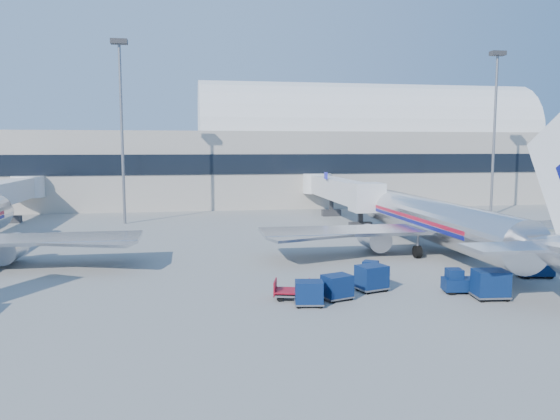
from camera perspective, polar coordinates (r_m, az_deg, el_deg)
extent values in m
plane|color=gray|center=(43.14, 6.96, -6.26)|extent=(260.00, 260.00, 0.00)
cube|color=#B2AA9E|center=(97.22, -17.29, 4.18)|extent=(170.00, 28.00, 12.00)
cube|color=black|center=(83.39, -18.58, 4.48)|extent=(170.00, 0.40, 3.00)
cylinder|color=silver|center=(101.53, 8.89, 7.88)|extent=(60.00, 18.00, 18.00)
cylinder|color=silver|center=(51.73, 15.76, -1.06)|extent=(3.80, 28.00, 3.80)
sphere|color=silver|center=(64.56, 10.45, 0.55)|extent=(3.72, 3.72, 3.72)
cone|color=silver|center=(37.23, 27.06, -3.81)|extent=(3.80, 6.00, 3.80)
cube|color=#A80C25|center=(52.60, 15.31, -0.65)|extent=(3.85, 20.16, 0.32)
cube|color=navy|center=(52.64, 15.29, -1.05)|extent=(3.85, 20.16, 0.32)
cube|color=silver|center=(37.59, 26.62, -3.39)|extent=(11.00, 3.00, 0.18)
cube|color=silver|center=(50.92, 16.22, -1.87)|extent=(32.00, 5.00, 0.28)
cylinder|color=#B7B7BC|center=(50.32, 9.79, -2.90)|extent=(2.10, 3.80, 2.10)
cylinder|color=#B7B7BC|center=(54.94, 20.68, -2.43)|extent=(2.10, 3.80, 2.10)
cylinder|color=black|center=(62.08, 11.35, -1.98)|extent=(0.40, 0.90, 0.90)
cylinder|color=#B7B7BC|center=(49.64, -26.39, -3.62)|extent=(2.10, 3.80, 2.10)
cube|color=silver|center=(73.21, 6.02, 2.19)|extent=(2.70, 24.00, 2.70)
cube|color=silver|center=(61.59, 9.07, 1.32)|extent=(3.40, 3.20, 3.20)
cylinder|color=silver|center=(84.32, 3.91, 2.78)|extent=(4.40, 4.40, 3.00)
cube|color=#2D2D30|center=(63.90, 8.41, -0.46)|extent=(0.50, 0.50, 3.00)
cube|color=#2D2D30|center=(64.08, 8.39, -1.66)|extent=(2.60, 1.00, 0.90)
cube|color=#2D2D30|center=(76.29, 5.39, 0.71)|extent=(0.50, 0.50, 3.00)
cube|color=#2D2D30|center=(76.44, 5.38, -0.29)|extent=(2.60, 1.00, 0.90)
cube|color=#1B1E96|center=(72.68, 4.82, 3.59)|extent=(0.12, 1.40, 0.90)
cube|color=silver|center=(73.95, -27.15, 1.55)|extent=(2.70, 24.00, 2.70)
cylinder|color=silver|center=(84.96, -24.84, 2.22)|extent=(4.40, 4.40, 3.00)
cube|color=#2D2D30|center=(77.00, -26.40, 0.11)|extent=(0.50, 0.50, 3.00)
cube|color=#2D2D30|center=(77.15, -26.35, -0.89)|extent=(2.60, 1.00, 0.90)
cylinder|color=slate|center=(70.75, -16.18, 7.49)|extent=(0.36, 0.36, 22.00)
cube|color=#2D2D30|center=(71.88, -16.48, 16.53)|extent=(2.00, 1.20, 0.60)
cylinder|color=slate|center=(81.95, 21.46, 7.14)|extent=(0.36, 0.36, 22.00)
cube|color=#2D2D30|center=(82.93, 21.80, 14.96)|extent=(2.00, 1.20, 0.60)
cube|color=#9E9E96|center=(52.71, 25.47, -4.01)|extent=(3.00, 0.55, 0.90)
cube|color=#091D48|center=(38.13, 18.49, -7.35)|extent=(2.62, 1.56, 0.81)
cube|color=#091D48|center=(37.80, 17.76, -6.44)|extent=(1.10, 1.20, 0.75)
cylinder|color=black|center=(38.94, 19.42, -7.54)|extent=(0.63, 0.32, 0.60)
cube|color=#091D48|center=(44.57, 25.14, -5.67)|extent=(2.58, 1.56, 0.79)
cube|color=#091D48|center=(44.22, 24.57, -4.90)|extent=(1.09, 1.18, 0.74)
cylinder|color=black|center=(45.42, 25.82, -5.85)|extent=(0.62, 0.32, 0.59)
cube|color=#091D48|center=(40.08, 9.60, -6.49)|extent=(2.25, 2.57, 0.75)
cube|color=#091D48|center=(39.48, 9.43, -5.79)|extent=(1.34, 1.31, 0.70)
cylinder|color=black|center=(41.02, 9.26, -6.57)|extent=(0.50, 0.59, 0.56)
cube|color=#091D48|center=(37.07, 9.56, -6.87)|extent=(2.22, 1.94, 1.50)
cube|color=slate|center=(37.25, 9.54, -8.01)|extent=(2.33, 2.02, 0.10)
cylinder|color=black|center=(38.12, 9.91, -7.71)|extent=(0.45, 0.28, 0.41)
cube|color=#091D48|center=(34.73, 5.99, -7.88)|extent=(2.04, 1.81, 1.37)
cube|color=slate|center=(34.91, 5.97, -8.98)|extent=(2.15, 1.88, 0.09)
cylinder|color=black|center=(35.69, 6.37, -8.67)|extent=(0.41, 0.27, 0.38)
cube|color=#091D48|center=(33.28, 3.05, -8.55)|extent=(1.82, 1.51, 1.33)
cube|color=slate|center=(33.46, 3.04, -9.65)|extent=(1.92, 1.57, 0.09)
cylinder|color=black|center=(34.00, 4.07, -9.43)|extent=(0.38, 0.20, 0.37)
cube|color=#091D48|center=(37.07, 21.14, -7.11)|extent=(2.15, 1.75, 1.62)
cube|color=slate|center=(37.27, 21.09, -8.33)|extent=(2.27, 1.82, 0.11)
cylinder|color=black|center=(38.14, 21.77, -8.06)|extent=(0.46, 0.22, 0.45)
cube|color=slate|center=(34.77, 1.27, -8.76)|extent=(2.55, 2.05, 0.12)
cube|color=maroon|center=(34.72, 1.27, -8.43)|extent=(2.57, 2.10, 0.08)
cylinder|color=black|center=(35.31, 2.49, -8.78)|extent=(0.43, 0.26, 0.41)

